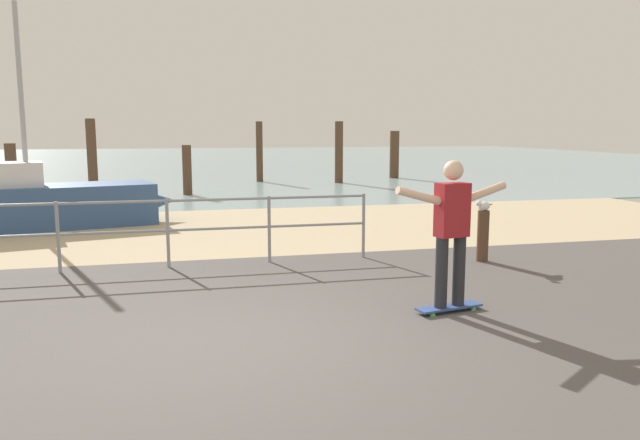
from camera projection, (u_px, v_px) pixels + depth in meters
name	position (u px, v px, depth m)	size (l,w,h in m)	color
ground_plane	(267.00, 389.00, 4.92)	(24.00, 10.00, 0.04)	#514C49
beach_strip	(209.00, 230.00, 12.62)	(24.00, 6.00, 0.04)	tan
sea_surface	(184.00, 161.00, 39.54)	(72.00, 50.00, 0.04)	#849EA3
sailboat	(53.00, 203.00, 12.82)	(5.07, 2.37, 4.56)	#335184
skateboard	(449.00, 307.00, 6.94)	(0.82, 0.35, 0.08)	#334C8C
skateboarder	(452.00, 225.00, 6.80)	(1.44, 0.36, 1.65)	#26262B
bollard_short	(483.00, 237.00, 9.52)	(0.18, 0.18, 0.82)	#513826
seagull	(484.00, 206.00, 9.44)	(0.42, 0.34, 0.18)	white
groyne_post_0	(11.00, 167.00, 20.56)	(0.36, 0.36, 1.58)	#513826
groyne_post_1	(92.00, 157.00, 18.97)	(0.30, 0.30, 2.38)	#513826
groyne_post_2	(187.00, 170.00, 19.08)	(0.28, 0.28, 1.57)	#513826
groyne_post_3	(259.00, 152.00, 23.74)	(0.26, 0.26, 2.34)	#513826
groyne_post_4	(339.00, 152.00, 23.20)	(0.31, 0.31, 2.34)	#513826
groyne_post_5	(394.00, 155.00, 25.51)	(0.39, 0.39, 1.97)	#513826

